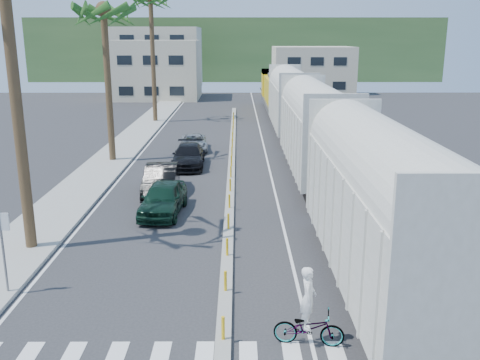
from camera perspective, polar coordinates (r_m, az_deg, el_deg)
name	(u,v)px	position (r m, az deg, el deg)	size (l,w,h in m)	color
ground	(224,325)	(16.65, -1.71, -15.23)	(140.00, 140.00, 0.00)	#28282B
sidewalk	(119,151)	(41.22, -12.76, 2.99)	(3.00, 90.00, 0.15)	gray
rails	(294,144)	(43.44, 5.82, 3.82)	(1.56, 100.00, 0.06)	black
median	(231,167)	(35.33, -0.92, 1.41)	(0.45, 60.00, 0.85)	gray
lane_markings	(204,152)	(40.34, -3.90, 2.96)	(9.42, 90.00, 0.01)	silver
freight_train	(303,118)	(37.77, 6.76, 6.54)	(3.00, 60.94, 5.85)	#B8B7A9
street_sign	(2,240)	(19.21, -24.05, -5.86)	(0.60, 0.08, 3.00)	slate
buildings	(194,64)	(86.40, -4.90, 12.26)	(38.00, 27.00, 10.00)	#B7AD91
hillside	(236,49)	(114.41, -0.48, 13.79)	(80.00, 20.00, 12.00)	#385628
car_lead	(163,198)	(26.31, -8.20, -1.95)	(2.21, 4.74, 1.57)	black
car_second	(161,180)	(29.60, -8.40, 0.01)	(1.91, 5.00, 1.63)	black
car_third	(189,156)	(35.79, -5.51, 2.58)	(2.19, 5.13, 1.47)	black
car_rear	(194,142)	(41.13, -4.94, 4.01)	(2.39, 4.44, 1.18)	#A7A9AC
cyclist	(309,321)	(15.50, 7.33, -14.65)	(1.29, 2.18, 2.35)	#9EA0A5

